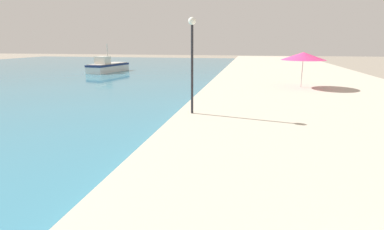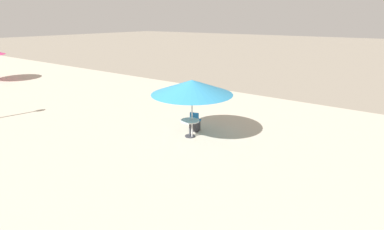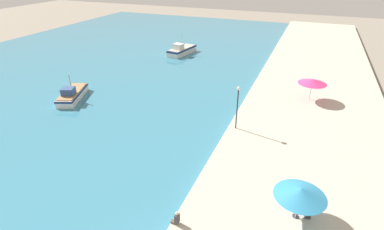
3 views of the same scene
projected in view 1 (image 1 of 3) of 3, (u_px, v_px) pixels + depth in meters
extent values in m
cube|color=teal|center=(2.00, 74.00, 38.51)|extent=(56.00, 90.00, 0.04)
cube|color=#BCB29E|center=(294.00, 79.00, 31.61)|extent=(16.00, 90.00, 0.65)
cube|color=silver|center=(108.00, 68.00, 41.55)|extent=(3.47, 6.97, 1.10)
cube|color=navy|center=(108.00, 65.00, 41.45)|extent=(3.52, 7.05, 0.25)
cube|color=#ADA89E|center=(108.00, 64.00, 41.40)|extent=(3.19, 6.41, 0.10)
cube|color=silver|center=(103.00, 60.00, 40.22)|extent=(1.88, 1.73, 0.99)
cylinder|color=#B7B2A8|center=(107.00, 54.00, 41.08)|extent=(0.12, 0.12, 2.63)
cylinder|color=#B7B7B7|center=(302.00, 73.00, 23.07)|extent=(0.06, 0.06, 2.25)
cone|color=#E5387A|center=(303.00, 56.00, 22.77)|extent=(3.36, 3.36, 0.59)
cylinder|color=#232328|center=(192.00, 71.00, 14.35)|extent=(0.12, 0.12, 4.20)
sphere|color=white|center=(192.00, 21.00, 13.81)|extent=(0.36, 0.36, 0.36)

